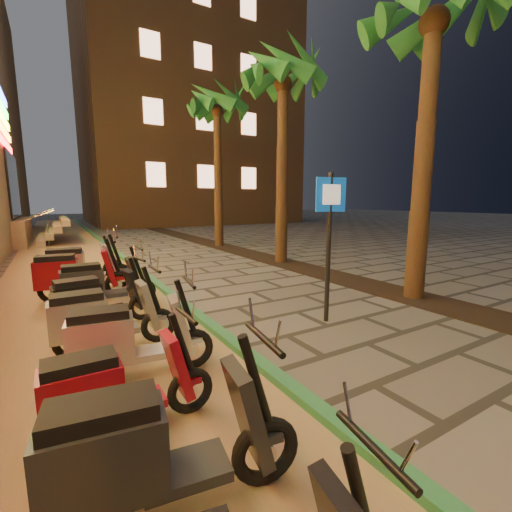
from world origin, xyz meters
TOP-DOWN VIEW (x-y plane):
  - ground at (0.00, 0.00)m, footprint 120.00×120.00m
  - parking_strip at (-2.60, 10.00)m, footprint 3.40×60.00m
  - green_curb at (-0.90, 10.00)m, footprint 0.18×60.00m
  - planting_strip at (3.60, 5.00)m, footprint 1.20×40.00m
  - apartment_block at (9.00, 32.00)m, footprint 18.00×16.06m
  - palm_b at (3.60, 2.00)m, footprint 2.97×3.02m
  - palm_c at (3.60, 7.00)m, footprint 2.97×3.02m
  - palm_d at (3.60, 12.00)m, footprint 2.97×3.02m
  - pedestrian_sign at (0.97, 1.86)m, footprint 0.55×0.13m
  - scooter_3 at (-2.59, -0.41)m, footprint 1.69×0.68m
  - scooter_4 at (-2.67, 0.57)m, footprint 1.48×0.52m
  - scooter_5 at (-2.39, 1.54)m, footprint 1.64×0.66m
  - scooter_6 at (-2.55, 2.46)m, footprint 1.64×0.58m
  - scooter_7 at (-2.51, 3.47)m, footprint 1.62×0.63m
  - scooter_8 at (-2.36, 4.48)m, footprint 1.69×0.59m
  - scooter_9 at (-2.73, 5.42)m, footprint 1.84×0.74m
  - scooter_10 at (-2.54, 6.35)m, footprint 1.85×0.76m
  - scooter_11 at (-2.46, 7.35)m, footprint 1.65×0.58m

SIDE VIEW (x-z plane):
  - ground at x=0.00m, z-range 0.00..0.00m
  - parking_strip at x=-2.60m, z-range 0.00..0.01m
  - planting_strip at x=3.60m, z-range 0.00..0.02m
  - green_curb at x=-0.90m, z-range 0.00..0.10m
  - scooter_4 at x=-2.67m, z-range -0.07..0.98m
  - scooter_7 at x=-2.51m, z-range -0.07..1.06m
  - scooter_5 at x=-2.39m, z-range -0.08..1.08m
  - scooter_6 at x=-2.55m, z-range -0.08..1.09m
  - scooter_11 at x=-2.46m, z-range -0.08..1.09m
  - scooter_3 at x=-2.59m, z-range -0.08..1.11m
  - scooter_8 at x=-2.36m, z-range -0.08..1.12m
  - scooter_9 at x=-2.73m, z-range -0.08..1.21m
  - scooter_10 at x=-2.54m, z-range -0.09..1.21m
  - pedestrian_sign at x=0.97m, z-range 0.37..2.90m
  - palm_b at x=3.60m, z-range 2.18..8.84m
  - palm_c at x=3.60m, z-range 2.27..9.18m
  - palm_d at x=3.60m, z-range 2.36..9.53m
  - apartment_block at x=9.00m, z-range 0.00..25.00m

